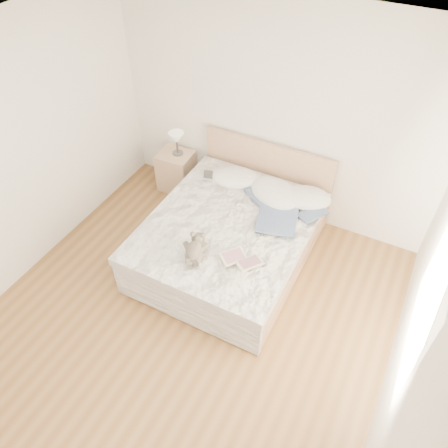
{
  "coord_description": "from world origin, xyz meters",
  "views": [
    {
      "loc": [
        1.56,
        -2.01,
        3.93
      ],
      "look_at": [
        -0.03,
        1.05,
        0.62
      ],
      "focal_mm": 35.0,
      "sensor_mm": 36.0,
      "label": 1
    }
  ],
  "objects": [
    {
      "name": "table_lamp",
      "position": [
        -1.23,
        2.03,
        0.79
      ],
      "size": [
        0.26,
        0.26,
        0.32
      ],
      "color": "#514B46",
      "rests_on": "nightstand"
    },
    {
      "name": "floor",
      "position": [
        0.0,
        0.0,
        0.0
      ],
      "size": [
        4.0,
        4.5,
        0.0
      ],
      "primitive_type": "cube",
      "color": "brown",
      "rests_on": "ground"
    },
    {
      "name": "pillow_right",
      "position": [
        0.62,
        1.86,
        0.64
      ],
      "size": [
        0.69,
        0.57,
        0.18
      ],
      "primitive_type": "ellipsoid",
      "rotation": [
        0.0,
        0.0,
        0.3
      ],
      "color": "white",
      "rests_on": "bed"
    },
    {
      "name": "nightstand",
      "position": [
        -1.26,
        2.01,
        0.28
      ],
      "size": [
        0.47,
        0.43,
        0.56
      ],
      "primitive_type": "cube",
      "rotation": [
        0.0,
        0.0,
        0.06
      ],
      "color": "tan",
      "rests_on": "floor"
    },
    {
      "name": "window",
      "position": [
        1.99,
        0.3,
        1.45
      ],
      "size": [
        0.02,
        1.3,
        1.1
      ],
      "primitive_type": "cube",
      "color": "white",
      "rests_on": "wall_right"
    },
    {
      "name": "teddy_bear",
      "position": [
        -0.07,
        0.48,
        0.65
      ],
      "size": [
        0.33,
        0.39,
        0.17
      ],
      "primitive_type": null,
      "rotation": [
        0.0,
        0.0,
        0.38
      ],
      "color": "#635A4B",
      "rests_on": "bed"
    },
    {
      "name": "ceiling",
      "position": [
        0.0,
        0.0,
        2.7
      ],
      "size": [
        4.0,
        4.5,
        0.0
      ],
      "primitive_type": "cube",
      "color": "white",
      "rests_on": "ground"
    },
    {
      "name": "bed",
      "position": [
        0.0,
        1.19,
        0.31
      ],
      "size": [
        1.72,
        2.14,
        1.0
      ],
      "color": "tan",
      "rests_on": "floor"
    },
    {
      "name": "wall_back",
      "position": [
        0.0,
        2.25,
        1.35
      ],
      "size": [
        4.0,
        0.02,
        2.7
      ],
      "primitive_type": "cube",
      "color": "white",
      "rests_on": "ground"
    },
    {
      "name": "blouse",
      "position": [
        0.45,
        1.45,
        0.63
      ],
      "size": [
        0.83,
        0.86,
        0.03
      ],
      "primitive_type": null,
      "rotation": [
        0.0,
        0.0,
        0.24
      ],
      "color": "#394A6B",
      "rests_on": "bed"
    },
    {
      "name": "photo_book",
      "position": [
        -0.52,
        1.72,
        0.63
      ],
      "size": [
        0.35,
        0.31,
        0.02
      ],
      "primitive_type": "cube",
      "rotation": [
        0.0,
        0.0,
        0.48
      ],
      "color": "silver",
      "rests_on": "bed"
    },
    {
      "name": "childrens_book",
      "position": [
        0.38,
        0.66,
        0.63
      ],
      "size": [
        0.44,
        0.42,
        0.02
      ],
      "primitive_type": "cube",
      "rotation": [
        0.0,
        0.0,
        -0.65
      ],
      "color": "#F8F0C9",
      "rests_on": "bed"
    },
    {
      "name": "pillow_left",
      "position": [
        -0.27,
        1.83,
        0.64
      ],
      "size": [
        0.69,
        0.59,
        0.17
      ],
      "primitive_type": "ellipsoid",
      "rotation": [
        0.0,
        0.0,
        0.37
      ],
      "color": "white",
      "rests_on": "bed"
    },
    {
      "name": "pillow_middle",
      "position": [
        0.27,
        1.78,
        0.64
      ],
      "size": [
        0.81,
        0.72,
        0.2
      ],
      "primitive_type": "ellipsoid",
      "rotation": [
        0.0,
        0.0,
        -0.46
      ],
      "color": "white",
      "rests_on": "bed"
    },
    {
      "name": "wall_right",
      "position": [
        2.0,
        0.0,
        1.35
      ],
      "size": [
        0.02,
        4.5,
        2.7
      ],
      "primitive_type": "cube",
      "color": "white",
      "rests_on": "ground"
    }
  ]
}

